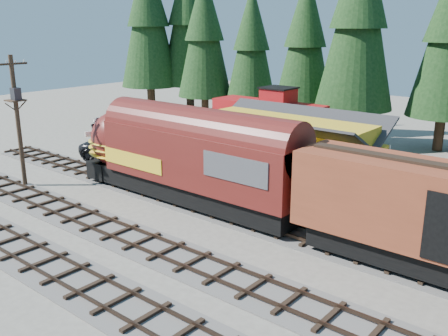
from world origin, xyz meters
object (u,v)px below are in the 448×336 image
Objects in this scene: locomotive at (178,159)px; pickup_truck_b at (153,151)px; depot at (286,146)px; pickup_truck_a at (123,149)px; caboose at (268,122)px; utility_pole at (17,113)px.

locomotive reaches higher than pickup_truck_b.
depot is at bearing -76.80° from pickup_truck_b.
caboose is at bearing -58.29° from pickup_truck_a.
utility_pole is 9.72m from pickup_truck_a.
locomotive is 11.34m from pickup_truck_a.
pickup_truck_a is (-10.45, 4.03, -1.75)m from locomotive.
locomotive is at bearing -120.17° from depot.
pickup_truck_a is (-14.23, -2.47, -1.98)m from depot.
utility_pole is 1.49× the size of pickup_truck_b.
caboose is (-2.85, 14.00, -0.09)m from locomotive.
depot is 12.20m from pickup_truck_b.
utility_pole is at bearing -155.57° from locomotive.
caboose is 12.65m from pickup_truck_a.
depot is 1.25× the size of caboose.
utility_pole reaches higher than pickup_truck_b.
pickup_truck_a is (-7.60, -9.97, -1.66)m from caboose.
utility_pole is at bearing 174.07° from pickup_truck_b.
pickup_truck_a is at bearing 158.91° from locomotive.
depot is 18.30m from utility_pole.
pickup_truck_a is 2.57m from pickup_truck_b.
locomotive is at bearing -115.49° from pickup_truck_b.
depot reaches higher than pickup_truck_a.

